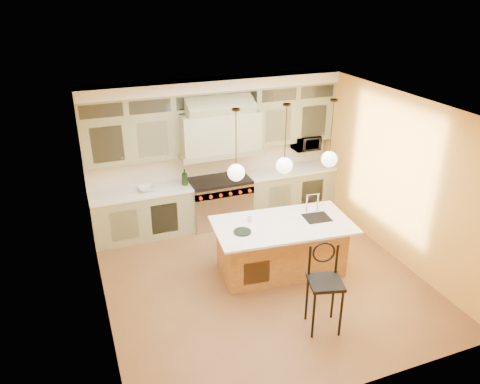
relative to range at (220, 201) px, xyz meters
name	(u,v)px	position (x,y,z in m)	size (l,w,h in m)	color
floor	(262,279)	(0.00, -2.14, -0.49)	(5.00, 5.00, 0.00)	brown
ceiling	(266,108)	(0.00, -2.14, 2.41)	(5.00, 5.00, 0.00)	white
wall_back	(213,150)	(0.00, 0.36, 0.96)	(5.00, 5.00, 0.00)	gold
wall_front	(356,293)	(0.00, -4.64, 0.96)	(5.00, 5.00, 0.00)	gold
wall_left	(96,229)	(-2.50, -2.14, 0.96)	(5.00, 5.00, 0.00)	gold
wall_right	(397,178)	(2.50, -2.14, 0.96)	(5.00, 5.00, 0.00)	gold
back_cabinetry	(218,155)	(0.00, 0.09, 0.94)	(5.00, 0.77, 2.90)	gray
range	(220,201)	(0.00, 0.00, 0.00)	(1.20, 0.74, 0.96)	silver
kitchen_island	(281,246)	(0.41, -2.01, -0.01)	(2.36, 1.42, 1.35)	brown
counter_stool	(325,282)	(0.34, -3.51, 0.26)	(0.56, 0.56, 1.30)	black
microwave	(306,143)	(1.95, 0.11, 0.96)	(0.54, 0.37, 0.30)	black
oil_bottle_a	(185,177)	(-0.70, 0.01, 0.62)	(0.12, 0.13, 0.32)	black
oil_bottle_b	(185,181)	(-0.70, 0.01, 0.55)	(0.08, 0.08, 0.18)	black
fruit_bowl	(147,189)	(-1.44, 0.01, 0.49)	(0.32, 0.32, 0.08)	silver
cup	(249,219)	(-0.09, -1.79, 0.48)	(0.09, 0.09, 0.08)	silver
pendant_left	(236,171)	(-0.40, -2.01, 1.46)	(0.26, 0.26, 1.11)	#2D2319
pendant_center	(284,164)	(0.40, -2.01, 1.46)	(0.26, 0.26, 1.11)	#2D2319
pendant_right	(329,157)	(1.20, -2.01, 1.46)	(0.26, 0.26, 1.11)	#2D2319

